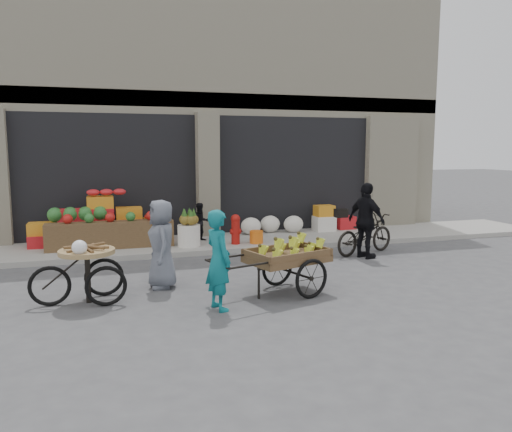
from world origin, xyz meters
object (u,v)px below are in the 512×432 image
object	(u,v)px
pineapple_bin	(189,236)
fire_hydrant	(236,228)
vendor_woman	(218,260)
banana_cart	(285,254)
seated_person	(201,222)
vendor_grey	(162,244)
cyclist	(366,221)
bicycle	(365,234)
tricycle_cart	(87,267)
orange_bucket	(256,237)

from	to	relation	value
pineapple_bin	fire_hydrant	world-z (taller)	fire_hydrant
pineapple_bin	vendor_woman	size ratio (longest dim) A/B	0.35
pineapple_bin	banana_cart	distance (m)	3.95
seated_person	vendor_woman	xyz separation A→B (m)	(-0.70, -4.90, 0.16)
fire_hydrant	vendor_grey	distance (m)	3.49
vendor_grey	cyclist	xyz separation A→B (m)	(4.49, 1.02, 0.07)
vendor_woman	bicycle	distance (m)	4.95
pineapple_bin	cyclist	distance (m)	4.02
bicycle	seated_person	bearing A→B (deg)	39.59
vendor_woman	cyclist	xyz separation A→B (m)	(3.84, 2.45, 0.08)
pineapple_bin	bicycle	size ratio (longest dim) A/B	0.30
vendor_woman	tricycle_cart	bearing A→B (deg)	48.56
fire_hydrant	cyclist	size ratio (longest dim) A/B	0.43
pineapple_bin	seated_person	world-z (taller)	seated_person
seated_person	vendor_grey	xyz separation A→B (m)	(-1.35, -3.46, 0.17)
seated_person	tricycle_cart	size ratio (longest dim) A/B	0.65
orange_bucket	cyclist	bearing A→B (deg)	-42.02
pineapple_bin	vendor_grey	distance (m)	3.04
seated_person	orange_bucket	bearing A→B (deg)	-40.26
bicycle	fire_hydrant	bearing A→B (deg)	43.21
orange_bucket	banana_cart	world-z (taller)	banana_cart
orange_bucket	tricycle_cart	bearing A→B (deg)	-138.87
vendor_grey	cyclist	distance (m)	4.60
seated_person	banana_cart	distance (m)	4.46
vendor_grey	cyclist	world-z (taller)	cyclist
seated_person	bicycle	bearing A→B (deg)	-41.51
bicycle	tricycle_cart	bearing A→B (deg)	89.25
orange_bucket	seated_person	world-z (taller)	seated_person
cyclist	vendor_woman	bearing A→B (deg)	103.66
tricycle_cart	vendor_grey	size ratio (longest dim) A/B	0.95
fire_hydrant	tricycle_cart	bearing A→B (deg)	-134.35
vendor_grey	banana_cart	bearing A→B (deg)	60.34
fire_hydrant	vendor_woman	distance (m)	4.48
banana_cart	seated_person	bearing A→B (deg)	79.84
tricycle_cart	bicycle	distance (m)	6.20
tricycle_cart	orange_bucket	bearing A→B (deg)	39.11
banana_cart	vendor_grey	xyz separation A→B (m)	(-1.87, 0.97, 0.10)
orange_bucket	banana_cart	size ratio (longest dim) A/B	0.14
seated_person	tricycle_cart	bearing A→B (deg)	-132.69
pineapple_bin	orange_bucket	world-z (taller)	pineapple_bin
orange_bucket	banana_cart	xyz separation A→B (m)	(-0.69, -3.73, 0.39)
orange_bucket	vendor_woman	xyz separation A→B (m)	(-1.90, -4.20, 0.47)
tricycle_cart	pineapple_bin	bearing A→B (deg)	55.47
orange_bucket	bicycle	bearing A→B (deg)	-32.19
vendor_woman	vendor_grey	bearing A→B (deg)	9.41
seated_person	banana_cart	world-z (taller)	seated_person
bicycle	cyclist	distance (m)	0.58
cyclist	pineapple_bin	bearing A→B (deg)	43.54
banana_cart	tricycle_cart	bearing A→B (deg)	154.79
cyclist	banana_cart	bearing A→B (deg)	108.21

